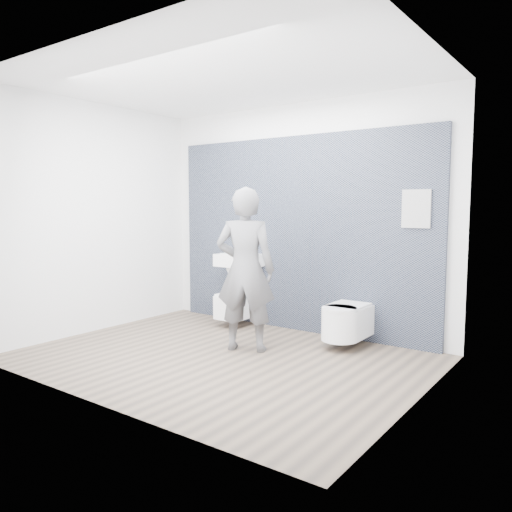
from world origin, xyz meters
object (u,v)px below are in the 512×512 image
Objects in this scene: toilet_square at (237,304)px; toilet_rounded at (345,322)px; washbasin at (239,260)px; visitor at (245,270)px.

toilet_square reaches higher than toilet_rounded.
washbasin is at bearing 174.95° from toilet_rounded.
toilet_square is 1.58m from toilet_rounded.
toilet_rounded is at bearing -3.16° from toilet_square.
toilet_square is 0.95× the size of toilet_rounded.
toilet_square is at bearing -70.98° from visitor.
visitor reaches higher than toilet_rounded.
visitor reaches higher than toilet_square.
washbasin is at bearing 90.00° from toilet_square.
washbasin is 0.31× the size of visitor.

